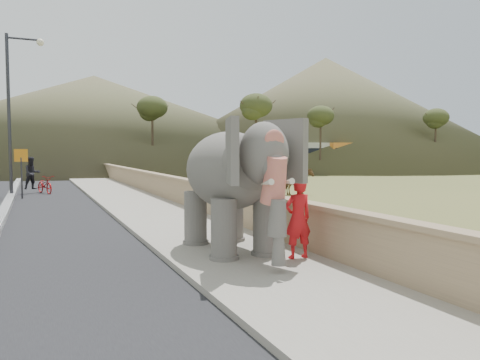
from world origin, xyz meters
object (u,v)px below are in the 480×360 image
lamppost (15,99)px  motorcyclist (39,179)px  elephant_and_man (230,188)px  cow (297,182)px

lamppost → motorcyclist: lamppost is taller
lamppost → elephant_and_man: bearing=-73.7°
cow → lamppost: bearing=67.6°
elephant_and_man → motorcyclist: size_ratio=1.93×
elephant_and_man → lamppost: bearing=106.3°
motorcyclist → lamppost: bearing=-120.8°
lamppost → motorcyclist: (0.98, 1.63, -4.10)m
elephant_and_man → motorcyclist: elephant_and_man is taller
cow → motorcyclist: 13.82m
elephant_and_man → cow: bearing=53.3°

